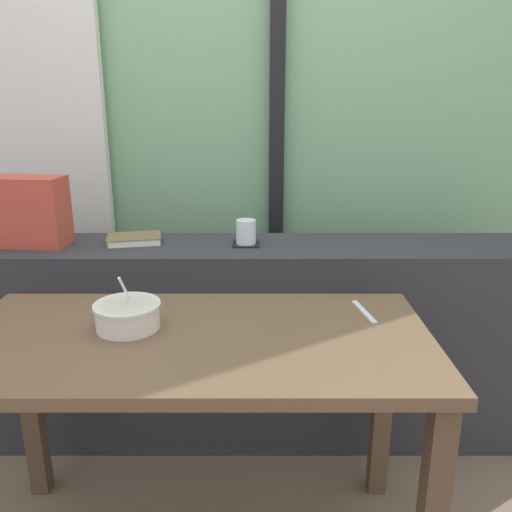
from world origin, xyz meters
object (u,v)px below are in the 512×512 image
object	(u,v)px
fork_utensil	(365,312)
soup_bowl	(129,316)
coaster_square	(248,244)
closed_book	(135,239)
juice_glass	(248,233)
breakfast_table	(197,372)
throw_pillow	(25,211)

from	to	relation	value
fork_utensil	soup_bowl	bearing A→B (deg)	178.59
coaster_square	soup_bowl	size ratio (longest dim) A/B	0.54
coaster_square	closed_book	size ratio (longest dim) A/B	0.44
juice_glass	soup_bowl	bearing A→B (deg)	-118.96
soup_bowl	fork_utensil	distance (m)	0.69
fork_utensil	breakfast_table	bearing A→B (deg)	-172.79
closed_book	soup_bowl	xyz separation A→B (m)	(0.11, -0.60, -0.06)
breakfast_table	fork_utensil	size ratio (longest dim) A/B	7.64
coaster_square	juice_glass	bearing A→B (deg)	97.13
coaster_square	throw_pillow	distance (m)	0.84
throw_pillow	fork_utensil	xyz separation A→B (m)	(1.20, -0.47, -0.21)
coaster_square	closed_book	world-z (taller)	closed_book
breakfast_table	coaster_square	distance (m)	0.67
closed_book	throw_pillow	world-z (taller)	throw_pillow
coaster_square	soup_bowl	xyz separation A→B (m)	(-0.32, -0.58, -0.05)
soup_bowl	juice_glass	bearing A→B (deg)	61.04
breakfast_table	juice_glass	size ratio (longest dim) A/B	14.23
soup_bowl	closed_book	bearing A→B (deg)	100.59
juice_glass	fork_utensil	xyz separation A→B (m)	(0.36, -0.47, -0.12)
throw_pillow	soup_bowl	world-z (taller)	throw_pillow
juice_glass	coaster_square	bearing A→B (deg)	-82.87
breakfast_table	juice_glass	bearing A→B (deg)	78.26
juice_glass	throw_pillow	distance (m)	0.84
breakfast_table	coaster_square	bearing A→B (deg)	78.26
breakfast_table	juice_glass	world-z (taller)	juice_glass
juice_glass	fork_utensil	size ratio (longest dim) A/B	0.54
closed_book	fork_utensil	bearing A→B (deg)	-31.80
closed_book	fork_utensil	size ratio (longest dim) A/B	1.33
juice_glass	breakfast_table	bearing A→B (deg)	-101.74
throw_pillow	fork_utensil	distance (m)	1.30
breakfast_table	soup_bowl	xyz separation A→B (m)	(-0.19, 0.05, 0.15)
throw_pillow	breakfast_table	bearing A→B (deg)	-41.58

